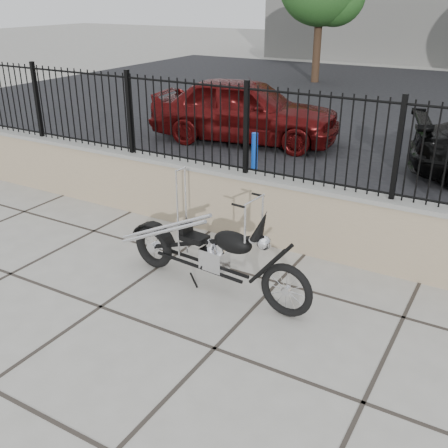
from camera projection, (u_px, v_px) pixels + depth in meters
ground_plane at (215, 349)px, 5.20m from camera, size 90.00×90.00×0.00m
parking_lot at (438, 116)px, 15.09m from camera, size 30.00×30.00×0.00m
retaining_wall at (311, 219)px, 6.99m from camera, size 14.00×0.36×0.96m
iron_fence at (317, 139)px, 6.55m from camera, size 14.00×0.08×1.20m
chopper_motorcycle at (211, 233)px, 5.99m from camera, size 2.43×0.64×1.44m
car_red at (245, 110)px, 12.17m from camera, size 4.63×2.48×1.50m
bollard_a at (254, 159)px, 9.47m from camera, size 0.15×0.15×0.96m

